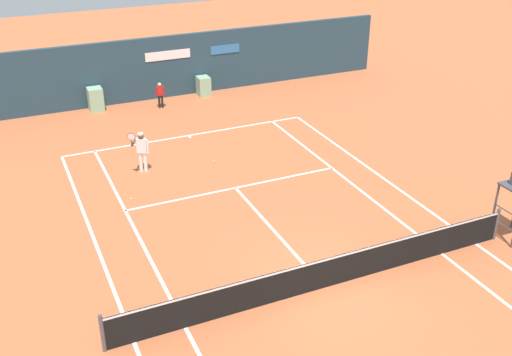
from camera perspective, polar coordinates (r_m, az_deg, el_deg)
ground_plane at (r=17.36m, az=5.52°, el=-9.13°), size 80.00×80.00×0.01m
tennis_net at (r=16.67m, az=6.57°, el=-8.76°), size 12.10×0.10×1.07m
sponsor_back_wall at (r=30.63m, az=-9.73°, el=10.00°), size 25.00×1.02×3.05m
player_on_baseline at (r=22.98m, az=-10.70°, el=2.72°), size 0.81×0.63×1.81m
ball_kid_left_post at (r=29.50m, az=-8.99°, el=7.85°), size 0.41×0.21×1.25m
tennis_ball_mid_court at (r=23.80m, az=-3.98°, el=1.59°), size 0.07×0.07×0.07m
tennis_ball_near_service_line at (r=21.46m, az=-11.66°, el=-1.93°), size 0.07×0.07×0.07m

